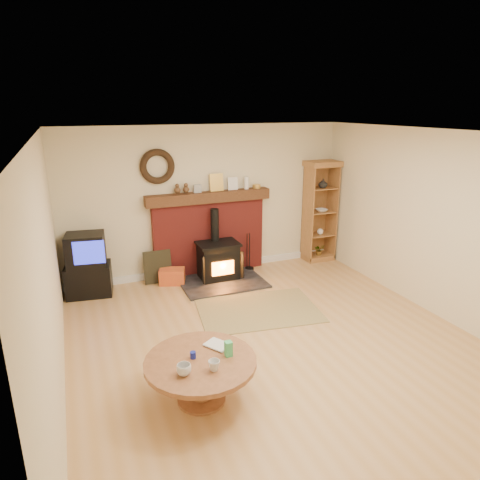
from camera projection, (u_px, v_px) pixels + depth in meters
name	position (u px, v px, depth m)	size (l,w,h in m)	color
ground	(276.00, 344.00, 5.43)	(5.50, 5.50, 0.00)	tan
room_shell	(275.00, 211.00, 4.99)	(5.02, 5.52, 2.61)	beige
chimney_breast	(209.00, 230.00, 7.54)	(2.20, 0.22, 1.78)	maroon
wood_stove	(219.00, 262.00, 7.35)	(1.40, 1.00, 1.22)	black
area_rug	(258.00, 310.00, 6.32)	(1.74, 1.20, 0.01)	brown
tv_unit	(88.00, 266.00, 6.71)	(0.75, 0.57, 1.01)	black
curio_cabinet	(319.00, 211.00, 8.18)	(0.62, 0.44, 1.92)	brown
firelog_box	(172.00, 276.00, 7.23)	(0.42, 0.26, 0.26)	orange
leaning_painting	(158.00, 267.00, 7.25)	(0.47, 0.03, 0.56)	black
fire_tools	(249.00, 264.00, 7.86)	(0.16, 0.16, 0.70)	black
coffee_table	(201.00, 368.00, 4.27)	(1.13, 1.13, 0.64)	brown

